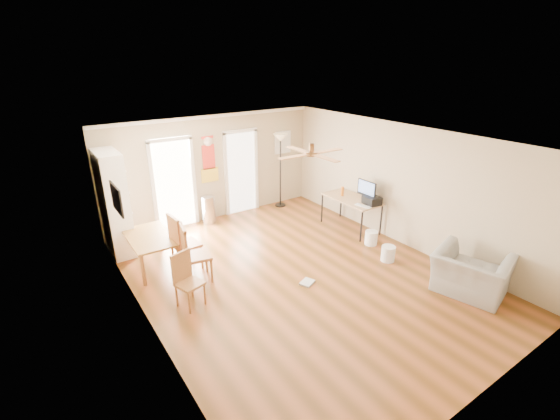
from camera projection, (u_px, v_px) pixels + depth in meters
floor at (298, 276)px, 7.39m from camera, size 7.00×7.00×0.00m
ceiling at (300, 140)px, 6.42m from camera, size 5.50×7.00×0.00m
wall_back at (214, 168)px, 9.58m from camera, size 5.50×0.04×2.60m
wall_front at (492, 314)px, 4.22m from camera, size 5.50×0.04×2.60m
wall_left at (143, 255)px, 5.46m from camera, size 0.04×7.00×2.60m
wall_right at (401, 185)px, 8.34m from camera, size 0.04×7.00×2.60m
crown_molding at (300, 142)px, 6.43m from camera, size 5.50×7.00×0.08m
kitchen_doorway at (174, 185)px, 9.11m from camera, size 0.90×0.10×2.10m
bathroom_doorway at (241, 173)px, 10.06m from camera, size 0.80×0.10×2.10m
wall_decal at (209, 159)px, 9.41m from camera, size 0.46×0.03×1.10m
ac_grille at (283, 142)px, 10.48m from camera, size 0.50×0.04×0.60m
framed_poster at (116, 199)px, 6.40m from camera, size 0.04×0.66×0.48m
ceiling_fan at (312, 154)px, 6.25m from camera, size 1.24×1.24×0.20m
bookshelf at (114, 204)px, 7.91m from camera, size 0.44×0.98×2.17m
dining_table at (152, 251)px, 7.60m from camera, size 0.81×1.33×0.66m
dining_chair_right_a at (186, 242)px, 7.46m from camera, size 0.51×0.51×1.14m
dining_chair_right_b at (197, 253)px, 7.06m from camera, size 0.54×0.54×1.12m
dining_chair_near at (189, 281)px, 6.35m from camera, size 0.48×0.48×0.94m
trash_can at (209, 210)px, 9.57m from camera, size 0.41×0.41×0.70m
torchiere_lamp at (280, 171)px, 10.42m from camera, size 0.39×0.39×1.99m
computer_desk at (350, 213)px, 9.27m from camera, size 0.71×1.42×0.76m
imac at (366, 191)px, 8.85m from camera, size 0.14×0.54×0.50m
keyboard at (363, 206)px, 8.66m from camera, size 0.20×0.40×0.01m
printer at (372, 200)px, 8.74m from camera, size 0.35×0.40×0.19m
orange_bottle at (342, 191)px, 9.28m from camera, size 0.08×0.08×0.22m
wastebasket_a at (388, 254)px, 7.87m from camera, size 0.29×0.29×0.32m
wastebasket_b at (371, 238)px, 8.55m from camera, size 0.33×0.33×0.32m
floor_cloth at (307, 283)px, 7.13m from camera, size 0.32×0.29×0.04m
armchair at (471, 274)px, 6.74m from camera, size 1.29×1.39×0.76m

